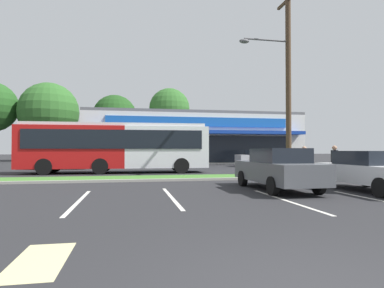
% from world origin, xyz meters
% --- Properties ---
extents(grass_median, '(56.00, 2.20, 0.12)m').
position_xyz_m(grass_median, '(0.00, 14.00, 0.06)').
color(grass_median, '#427A2D').
rests_on(grass_median, ground_plane).
extents(curb_lip, '(56.00, 0.24, 0.12)m').
position_xyz_m(curb_lip, '(0.00, 12.78, 0.06)').
color(curb_lip, '#99968C').
rests_on(curb_lip, ground_plane).
extents(parking_stripe_0, '(0.12, 4.80, 0.01)m').
position_xyz_m(parking_stripe_0, '(-3.20, 7.07, 0.00)').
color(parking_stripe_0, silver).
rests_on(parking_stripe_0, ground_plane).
extents(parking_stripe_1, '(0.12, 4.80, 0.01)m').
position_xyz_m(parking_stripe_1, '(-0.42, 7.38, 0.00)').
color(parking_stripe_1, silver).
rests_on(parking_stripe_1, ground_plane).
extents(parking_stripe_2, '(0.12, 4.80, 0.01)m').
position_xyz_m(parking_stripe_2, '(2.87, 6.12, 0.00)').
color(parking_stripe_2, silver).
rests_on(parking_stripe_2, ground_plane).
extents(lot_arrow, '(0.70, 1.60, 0.01)m').
position_xyz_m(lot_arrow, '(-2.92, 1.79, 0.00)').
color(lot_arrow, beige).
rests_on(lot_arrow, ground_plane).
extents(storefront_building, '(23.84, 12.44, 5.71)m').
position_xyz_m(storefront_building, '(5.36, 35.55, 2.86)').
color(storefront_building, silver).
rests_on(storefront_building, ground_plane).
extents(tree_left, '(8.08, 8.08, 10.83)m').
position_xyz_m(tree_left, '(-12.84, 44.91, 6.78)').
color(tree_left, '#473323').
rests_on(tree_left, ground_plane).
extents(tree_mid_left, '(5.99, 5.99, 9.03)m').
position_xyz_m(tree_mid_left, '(-3.85, 42.62, 6.03)').
color(tree_mid_left, '#473323').
rests_on(tree_mid_left, ground_plane).
extents(tree_mid, '(5.72, 5.72, 10.28)m').
position_xyz_m(tree_mid, '(3.70, 43.00, 7.40)').
color(tree_mid, '#473323').
rests_on(tree_mid, ground_plane).
extents(utility_pole, '(3.03, 2.40, 10.56)m').
position_xyz_m(utility_pole, '(6.83, 13.87, 5.63)').
color(utility_pole, '#4C3826').
rests_on(utility_pole, ground_plane).
extents(city_bus, '(12.08, 2.91, 3.25)m').
position_xyz_m(city_bus, '(-2.63, 19.09, 1.77)').
color(city_bus, '#B71414').
rests_on(city_bus, ground_plane).
extents(car_0, '(1.98, 4.55, 1.48)m').
position_xyz_m(car_0, '(6.96, 7.50, 0.76)').
color(car_0, silver).
rests_on(car_0, ground_plane).
extents(car_1, '(1.88, 4.76, 1.58)m').
position_xyz_m(car_1, '(3.76, 8.56, 0.80)').
color(car_1, '#515459').
rests_on(car_1, ground_plane).
extents(car_2, '(4.50, 1.85, 1.53)m').
position_xyz_m(car_2, '(-7.16, 24.33, 0.79)').
color(car_2, '#515459').
rests_on(car_2, ground_plane).
extents(car_3, '(4.26, 1.94, 1.51)m').
position_xyz_m(car_3, '(10.06, 25.63, 0.78)').
color(car_3, '#B7B7BC').
rests_on(car_3, ground_plane).
extents(pedestrian_near_bench, '(0.34, 0.34, 1.69)m').
position_xyz_m(pedestrian_near_bench, '(6.64, 11.64, 0.85)').
color(pedestrian_near_bench, black).
rests_on(pedestrian_near_bench, ground_plane).
extents(pedestrian_by_pole, '(0.35, 0.35, 1.74)m').
position_xyz_m(pedestrian_by_pole, '(8.26, 11.61, 0.87)').
color(pedestrian_by_pole, '#47423D').
rests_on(pedestrian_by_pole, ground_plane).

